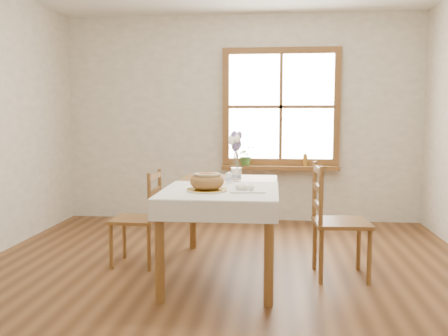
# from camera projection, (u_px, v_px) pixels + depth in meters

# --- Properties ---
(ground) EXTENTS (5.00, 5.00, 0.00)m
(ground) POSITION_uv_depth(u_px,v_px,m) (220.00, 283.00, 4.00)
(ground) COLOR brown
(ground) RESTS_ON ground
(room_walls) EXTENTS (4.60, 5.10, 2.65)m
(room_walls) POSITION_uv_depth(u_px,v_px,m) (220.00, 68.00, 3.82)
(room_walls) COLOR white
(room_walls) RESTS_ON ground
(window) EXTENTS (1.46, 0.08, 1.46)m
(window) POSITION_uv_depth(u_px,v_px,m) (281.00, 107.00, 6.24)
(window) COLOR brown
(window) RESTS_ON ground
(window_sill) EXTENTS (1.46, 0.20, 0.05)m
(window_sill) POSITION_uv_depth(u_px,v_px,m) (280.00, 168.00, 6.26)
(window_sill) COLOR brown
(window_sill) RESTS_ON ground
(dining_table) EXTENTS (0.90, 1.60, 0.75)m
(dining_table) POSITION_uv_depth(u_px,v_px,m) (224.00, 196.00, 4.23)
(dining_table) COLOR brown
(dining_table) RESTS_ON ground
(table_linen) EXTENTS (0.91, 0.99, 0.01)m
(table_linen) POSITION_uv_depth(u_px,v_px,m) (220.00, 190.00, 3.92)
(table_linen) COLOR white
(table_linen) RESTS_ON dining_table
(chair_left) EXTENTS (0.43, 0.41, 0.85)m
(chair_left) POSITION_uv_depth(u_px,v_px,m) (136.00, 218.00, 4.47)
(chair_left) COLOR brown
(chair_left) RESTS_ON ground
(chair_right) EXTENTS (0.49, 0.47, 0.95)m
(chair_right) POSITION_uv_depth(u_px,v_px,m) (341.00, 221.00, 4.12)
(chair_right) COLOR brown
(chair_right) RESTS_ON ground
(bread_plate) EXTENTS (0.39, 0.39, 0.02)m
(bread_plate) POSITION_uv_depth(u_px,v_px,m) (207.00, 190.00, 3.84)
(bread_plate) COLOR white
(bread_plate) RESTS_ON table_linen
(bread_loaf) EXTENTS (0.26, 0.26, 0.14)m
(bread_loaf) POSITION_uv_depth(u_px,v_px,m) (207.00, 180.00, 3.83)
(bread_loaf) COLOR olive
(bread_loaf) RESTS_ON bread_plate
(egg_napkin) EXTENTS (0.29, 0.25, 0.01)m
(egg_napkin) POSITION_uv_depth(u_px,v_px,m) (248.00, 191.00, 3.83)
(egg_napkin) COLOR white
(egg_napkin) RESTS_ON table_linen
(eggs) EXTENTS (0.22, 0.20, 0.05)m
(eggs) POSITION_uv_depth(u_px,v_px,m) (248.00, 187.00, 3.83)
(eggs) COLOR white
(eggs) RESTS_ON egg_napkin
(salt_shaker) EXTENTS (0.06, 0.06, 0.10)m
(salt_shaker) POSITION_uv_depth(u_px,v_px,m) (229.00, 178.00, 4.28)
(salt_shaker) COLOR white
(salt_shaker) RESTS_ON table_linen
(pepper_shaker) EXTENTS (0.06, 0.06, 0.10)m
(pepper_shaker) POSITION_uv_depth(u_px,v_px,m) (228.00, 178.00, 4.27)
(pepper_shaker) COLOR white
(pepper_shaker) RESTS_ON table_linen
(flower_vase) EXTENTS (0.11, 0.11, 0.11)m
(flower_vase) POSITION_uv_depth(u_px,v_px,m) (236.00, 175.00, 4.55)
(flower_vase) COLOR white
(flower_vase) RESTS_ON dining_table
(lavender_bouquet) EXTENTS (0.17, 0.17, 0.32)m
(lavender_bouquet) POSITION_uv_depth(u_px,v_px,m) (236.00, 151.00, 4.53)
(lavender_bouquet) COLOR #675393
(lavender_bouquet) RESTS_ON flower_vase
(potted_plant) EXTENTS (0.29, 0.31, 0.19)m
(potted_plant) POSITION_uv_depth(u_px,v_px,m) (246.00, 158.00, 6.29)
(potted_plant) COLOR #41752E
(potted_plant) RESTS_ON window_sill
(amber_bottle) EXTENTS (0.06, 0.06, 0.16)m
(amber_bottle) POSITION_uv_depth(u_px,v_px,m) (305.00, 160.00, 6.21)
(amber_bottle) COLOR #9A671C
(amber_bottle) RESTS_ON window_sill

